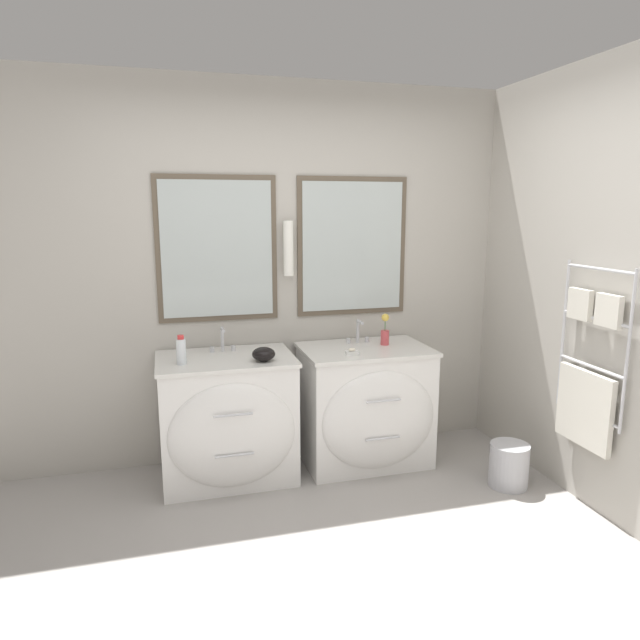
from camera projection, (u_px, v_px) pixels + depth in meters
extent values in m
plane|color=#9E9993|center=(354.00, 597.00, 2.62)|extent=(16.00, 16.00, 0.00)
cube|color=#B2ADA3|center=(277.00, 275.00, 3.98)|extent=(4.85, 0.06, 2.60)
cube|color=brown|center=(217.00, 249.00, 3.80)|extent=(0.80, 0.02, 0.97)
cube|color=#B2BCBA|center=(217.00, 249.00, 3.79)|extent=(0.73, 0.01, 0.90)
cube|color=brown|center=(352.00, 247.00, 4.05)|extent=(0.80, 0.02, 0.97)
cube|color=#B2BCBA|center=(353.00, 247.00, 4.04)|extent=(0.73, 0.01, 0.90)
cylinder|color=white|center=(288.00, 248.00, 3.88)|extent=(0.07, 0.07, 0.37)
cube|color=silver|center=(287.00, 248.00, 3.93)|extent=(0.05, 0.02, 0.08)
cube|color=#B2ADA3|center=(571.00, 284.00, 3.51)|extent=(0.06, 3.52, 2.60)
cylinder|color=silver|center=(628.00, 353.00, 3.02)|extent=(0.02, 0.02, 0.90)
cylinder|color=silver|center=(563.00, 333.00, 3.51)|extent=(0.02, 0.02, 0.90)
cylinder|color=silver|center=(600.00, 269.00, 3.18)|extent=(0.02, 0.51, 0.02)
cylinder|color=silver|center=(596.00, 319.00, 3.24)|extent=(0.02, 0.51, 0.02)
cylinder|color=silver|center=(591.00, 366.00, 3.29)|extent=(0.02, 0.51, 0.02)
cylinder|color=silver|center=(587.00, 412.00, 3.35)|extent=(0.02, 0.51, 0.02)
cube|color=silver|center=(584.00, 408.00, 3.34)|extent=(0.04, 0.43, 0.45)
cube|color=silver|center=(609.00, 311.00, 3.11)|extent=(0.04, 0.17, 0.18)
cube|color=silver|center=(580.00, 304.00, 3.33)|extent=(0.04, 0.17, 0.18)
cube|color=white|center=(227.00, 419.00, 3.73)|extent=(0.85, 0.57, 0.79)
ellipsoid|color=white|center=(233.00, 436.00, 3.46)|extent=(0.78, 0.12, 0.67)
cube|color=silver|center=(225.00, 359.00, 3.65)|extent=(0.87, 0.59, 0.03)
ellipsoid|color=white|center=(226.00, 363.00, 3.63)|extent=(0.43, 0.37, 0.07)
cylinder|color=silver|center=(233.00, 415.00, 3.36)|extent=(0.23, 0.01, 0.01)
cylinder|color=silver|center=(235.00, 455.00, 3.41)|extent=(0.23, 0.01, 0.01)
cube|color=white|center=(364.00, 406.00, 3.98)|extent=(0.85, 0.57, 0.79)
ellipsoid|color=white|center=(379.00, 421.00, 3.71)|extent=(0.78, 0.12, 0.67)
cube|color=silver|center=(365.00, 349.00, 3.90)|extent=(0.87, 0.59, 0.03)
ellipsoid|color=white|center=(367.00, 353.00, 3.88)|extent=(0.43, 0.37, 0.07)
cylinder|color=silver|center=(384.00, 401.00, 3.61)|extent=(0.23, 0.01, 0.01)
cylinder|color=silver|center=(383.00, 438.00, 3.66)|extent=(0.23, 0.01, 0.01)
cylinder|color=silver|center=(222.00, 339.00, 3.78)|extent=(0.02, 0.02, 0.17)
cylinder|color=silver|center=(223.00, 330.00, 3.72)|extent=(0.02, 0.09, 0.02)
cylinder|color=silver|center=(212.00, 349.00, 3.77)|extent=(0.03, 0.03, 0.04)
cylinder|color=silver|center=(233.00, 348.00, 3.81)|extent=(0.03, 0.03, 0.04)
cylinder|color=silver|center=(358.00, 331.00, 4.03)|extent=(0.02, 0.02, 0.17)
cylinder|color=silver|center=(360.00, 322.00, 3.97)|extent=(0.02, 0.09, 0.02)
cylinder|color=silver|center=(348.00, 341.00, 4.02)|extent=(0.03, 0.03, 0.04)
cylinder|color=silver|center=(367.00, 339.00, 4.06)|extent=(0.03, 0.03, 0.04)
cylinder|color=silver|center=(181.00, 352.00, 3.47)|extent=(0.06, 0.06, 0.16)
cylinder|color=red|center=(181.00, 337.00, 3.45)|extent=(0.04, 0.04, 0.02)
ellipsoid|color=black|center=(264.00, 354.00, 3.55)|extent=(0.15, 0.15, 0.09)
cylinder|color=#CC4C51|center=(385.00, 338.00, 3.97)|extent=(0.06, 0.06, 0.10)
cylinder|color=#477238|center=(385.00, 324.00, 3.95)|extent=(0.01, 0.01, 0.09)
sphere|color=#E5BF47|center=(385.00, 317.00, 3.94)|extent=(0.05, 0.05, 0.05)
cube|color=white|center=(352.00, 353.00, 3.71)|extent=(0.08, 0.06, 0.02)
ellipsoid|color=#F2E5CC|center=(352.00, 350.00, 3.70)|extent=(0.05, 0.03, 0.02)
cylinder|color=#B7B7BC|center=(509.00, 465.00, 3.65)|extent=(0.25, 0.25, 0.28)
torus|color=#B7B7BC|center=(510.00, 445.00, 3.62)|extent=(0.25, 0.25, 0.01)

